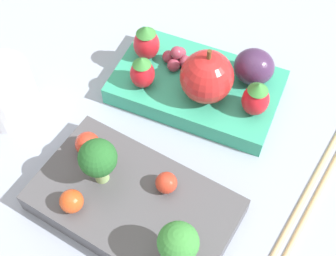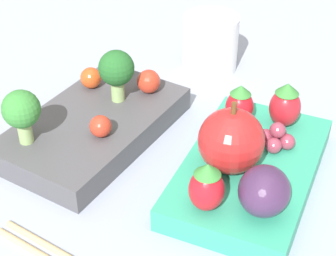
# 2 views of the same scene
# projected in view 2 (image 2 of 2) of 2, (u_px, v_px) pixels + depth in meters

# --- Properties ---
(ground_plane) EXTENTS (4.00, 4.00, 0.00)m
(ground_plane) POSITION_uv_depth(u_px,v_px,m) (169.00, 156.00, 0.54)
(ground_plane) COLOR #939EB2
(bento_box_savoury) EXTENTS (0.21, 0.14, 0.03)m
(bento_box_savoury) POSITION_uv_depth(u_px,v_px,m) (94.00, 127.00, 0.56)
(bento_box_savoury) COLOR #4C4C51
(bento_box_savoury) RESTS_ON ground_plane
(bento_box_fruit) EXTENTS (0.19, 0.11, 0.02)m
(bento_box_fruit) POSITION_uv_depth(u_px,v_px,m) (250.00, 171.00, 0.51)
(bento_box_fruit) COLOR #33A87F
(bento_box_fruit) RESTS_ON ground_plane
(broccoli_floret_0) EXTENTS (0.04, 0.04, 0.05)m
(broccoli_floret_0) POSITION_uv_depth(u_px,v_px,m) (21.00, 111.00, 0.50)
(broccoli_floret_0) COLOR #93B770
(broccoli_floret_0) RESTS_ON bento_box_savoury
(broccoli_floret_1) EXTENTS (0.04, 0.04, 0.06)m
(broccoli_floret_1) POSITION_uv_depth(u_px,v_px,m) (116.00, 70.00, 0.56)
(broccoli_floret_1) COLOR #93B770
(broccoli_floret_1) RESTS_ON bento_box_savoury
(cherry_tomato_0) EXTENTS (0.02, 0.02, 0.02)m
(cherry_tomato_0) POSITION_uv_depth(u_px,v_px,m) (100.00, 126.00, 0.52)
(cherry_tomato_0) COLOR red
(cherry_tomato_0) RESTS_ON bento_box_savoury
(cherry_tomato_1) EXTENTS (0.02, 0.02, 0.02)m
(cherry_tomato_1) POSITION_uv_depth(u_px,v_px,m) (91.00, 78.00, 0.59)
(cherry_tomato_1) COLOR #DB4C1E
(cherry_tomato_1) RESTS_ON bento_box_savoury
(cherry_tomato_2) EXTENTS (0.02, 0.02, 0.02)m
(cherry_tomato_2) POSITION_uv_depth(u_px,v_px,m) (149.00, 81.00, 0.58)
(cherry_tomato_2) COLOR red
(cherry_tomato_2) RESTS_ON bento_box_savoury
(apple) EXTENTS (0.06, 0.06, 0.07)m
(apple) POSITION_uv_depth(u_px,v_px,m) (231.00, 141.00, 0.48)
(apple) COLOR red
(apple) RESTS_ON bento_box_fruit
(strawberry_0) EXTENTS (0.03, 0.03, 0.04)m
(strawberry_0) POSITION_uv_depth(u_px,v_px,m) (240.00, 105.00, 0.54)
(strawberry_0) COLOR red
(strawberry_0) RESTS_ON bento_box_fruit
(strawberry_1) EXTENTS (0.03, 0.03, 0.04)m
(strawberry_1) POSITION_uv_depth(u_px,v_px,m) (207.00, 187.00, 0.44)
(strawberry_1) COLOR red
(strawberry_1) RESTS_ON bento_box_fruit
(strawberry_2) EXTENTS (0.03, 0.03, 0.05)m
(strawberry_2) POSITION_uv_depth(u_px,v_px,m) (285.00, 105.00, 0.53)
(strawberry_2) COLOR red
(strawberry_2) RESTS_ON bento_box_fruit
(plum) EXTENTS (0.04, 0.04, 0.04)m
(plum) POSITION_uv_depth(u_px,v_px,m) (264.00, 191.00, 0.44)
(plum) COLOR #42284C
(plum) RESTS_ON bento_box_fruit
(grape_cluster) EXTENTS (0.04, 0.04, 0.03)m
(grape_cluster) POSITION_uv_depth(u_px,v_px,m) (277.00, 138.00, 0.51)
(grape_cluster) COLOR #93384C
(grape_cluster) RESTS_ON bento_box_fruit
(drinking_cup) EXTENTS (0.07, 0.07, 0.07)m
(drinking_cup) POSITION_uv_depth(u_px,v_px,m) (210.00, 43.00, 0.66)
(drinking_cup) COLOR white
(drinking_cup) RESTS_ON ground_plane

